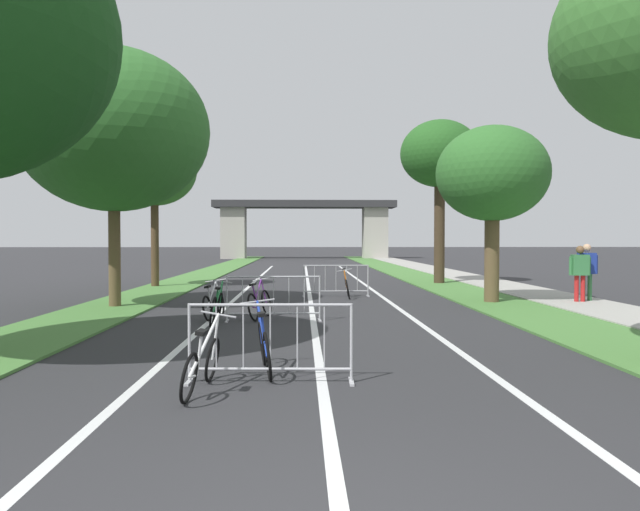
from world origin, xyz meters
TOP-DOWN VIEW (x-y plane):
  - grass_verge_left at (-5.47, 28.20)m, footprint 2.26×68.94m
  - grass_verge_right at (5.47, 28.20)m, footprint 2.26×68.94m
  - sidewalk_path_right at (7.74, 28.20)m, footprint 2.28×68.94m
  - lane_stripe_center at (0.00, 19.94)m, footprint 0.14×39.88m
  - lane_stripe_right_lane at (2.39, 19.94)m, footprint 0.14×39.88m
  - lane_stripe_left_lane at (-2.39, 19.94)m, footprint 0.14×39.88m
  - overpass_bridge at (0.00, 56.97)m, footprint 17.96×3.48m
  - tree_left_pine_far at (-5.45, 13.47)m, footprint 5.25×5.25m
  - tree_left_maple_mid at (-6.09, 20.76)m, footprint 3.32×3.32m
  - tree_right_oak_mid at (5.36, 14.32)m, footprint 3.31×3.31m
  - tree_right_oak_near at (5.58, 22.15)m, footprint 3.33×3.33m
  - crowd_barrier_nearest at (-0.68, 4.49)m, footprint 2.21×0.51m
  - crowd_barrier_second at (-0.92, 10.54)m, footprint 2.21×0.52m
  - crowd_barrier_third at (0.87, 16.58)m, footprint 2.21×0.51m
  - bicycle_silver_0 at (-2.38, 11.08)m, footprint 0.55×1.71m
  - bicycle_white_1 at (-1.50, 4.00)m, footprint 0.53×1.68m
  - bicycle_blue_2 at (-0.79, 5.07)m, footprint 0.56×1.72m
  - bicycle_purple_3 at (-1.27, 11.00)m, footprint 0.58×1.67m
  - bicycle_green_4 at (-2.15, 9.98)m, footprint 0.44×1.75m
  - bicycle_orange_5 at (1.20, 16.15)m, footprint 0.49×1.62m
  - pedestrian_with_backpack at (8.19, 14.26)m, footprint 0.63×0.34m
  - pedestrian_waiting at (7.85, 13.97)m, footprint 0.62×0.32m

SIDE VIEW (x-z plane):
  - lane_stripe_center at x=0.00m, z-range 0.00..0.01m
  - lane_stripe_right_lane at x=2.39m, z-range 0.00..0.01m
  - lane_stripe_left_lane at x=-2.39m, z-range 0.00..0.01m
  - grass_verge_left at x=-5.47m, z-range 0.00..0.05m
  - grass_verge_right at x=5.47m, z-range 0.00..0.05m
  - sidewalk_path_right at x=7.74m, z-range 0.00..0.08m
  - bicycle_silver_0 at x=-2.38m, z-range -0.12..0.81m
  - bicycle_white_1 at x=-1.50m, z-range -0.13..0.83m
  - bicycle_orange_5 at x=1.20m, z-range -0.12..0.85m
  - bicycle_purple_3 at x=-1.27m, z-range -0.11..0.85m
  - bicycle_green_4 at x=-2.15m, z-range -0.11..0.86m
  - bicycle_blue_2 at x=-0.79m, z-range -0.13..0.88m
  - crowd_barrier_nearest at x=-0.68m, z-range -0.01..1.04m
  - crowd_barrier_second at x=-0.92m, z-range -0.01..1.04m
  - crowd_barrier_third at x=0.87m, z-range -0.01..1.04m
  - pedestrian_waiting at x=7.85m, z-range 0.19..1.90m
  - pedestrian_with_backpack at x=8.19m, z-range 0.19..1.96m
  - overpass_bridge at x=0.00m, z-range 0.88..6.61m
  - tree_right_oak_mid at x=5.36m, z-range 1.18..6.43m
  - tree_left_maple_mid at x=-6.09m, z-range 1.59..7.64m
  - tree_left_pine_far at x=-5.45m, z-range 1.32..8.45m
  - tree_right_oak_near at x=5.58m, z-range 1.97..8.91m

